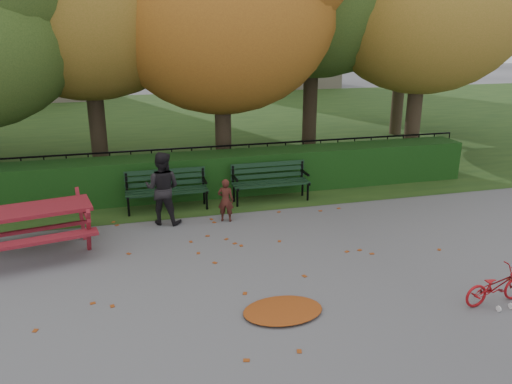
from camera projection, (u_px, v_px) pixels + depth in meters
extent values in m
plane|color=slate|center=(269.00, 276.00, 8.16)|extent=(90.00, 90.00, 0.00)
plane|color=#1A3413|center=(176.00, 125.00, 21.02)|extent=(90.00, 90.00, 0.00)
cube|color=black|center=(217.00, 174.00, 12.14)|extent=(13.00, 0.90, 1.00)
cube|color=black|center=(212.00, 181.00, 13.01)|extent=(14.00, 0.04, 0.04)
cube|color=black|center=(211.00, 147.00, 12.72)|extent=(14.00, 0.04, 0.04)
cylinder|color=black|center=(90.00, 174.00, 12.14)|extent=(0.03, 0.03, 1.00)
cylinder|color=black|center=(212.00, 166.00, 12.88)|extent=(0.03, 0.03, 1.00)
cylinder|color=black|center=(320.00, 158.00, 13.61)|extent=(0.03, 0.03, 1.00)
cylinder|color=black|center=(433.00, 151.00, 14.46)|extent=(0.03, 0.03, 1.00)
cylinder|color=black|center=(97.00, 118.00, 13.42)|extent=(0.44, 0.44, 3.15)
cylinder|color=black|center=(223.00, 124.00, 13.55)|extent=(0.44, 0.44, 2.80)
ellipsoid|color=brown|center=(221.00, 7.00, 12.62)|extent=(6.00, 6.00, 5.40)
cylinder|color=black|center=(310.00, 101.00, 15.36)|extent=(0.44, 0.44, 3.50)
cylinder|color=black|center=(414.00, 113.00, 14.73)|extent=(0.44, 0.44, 2.97)
cylinder|color=black|center=(398.00, 93.00, 18.81)|extent=(0.44, 0.44, 3.15)
cube|color=black|center=(168.00, 194.00, 10.85)|extent=(1.80, 0.12, 0.04)
cube|color=black|center=(167.00, 191.00, 11.02)|extent=(1.80, 0.12, 0.04)
cube|color=black|center=(166.00, 189.00, 11.18)|extent=(1.80, 0.12, 0.04)
cube|color=black|center=(166.00, 183.00, 11.23)|extent=(1.80, 0.05, 0.10)
cube|color=black|center=(165.00, 177.00, 11.18)|extent=(1.80, 0.05, 0.10)
cube|color=black|center=(165.00, 171.00, 11.14)|extent=(1.80, 0.05, 0.10)
cube|color=black|center=(128.00, 195.00, 10.81)|extent=(0.05, 0.55, 0.06)
cube|color=black|center=(127.00, 182.00, 10.99)|extent=(0.05, 0.05, 0.41)
cylinder|color=black|center=(128.00, 207.00, 10.71)|extent=(0.05, 0.05, 0.44)
cylinder|color=black|center=(128.00, 201.00, 11.04)|extent=(0.05, 0.05, 0.44)
cube|color=black|center=(127.00, 186.00, 10.77)|extent=(0.05, 0.45, 0.04)
cube|color=black|center=(205.00, 189.00, 11.23)|extent=(0.05, 0.55, 0.06)
cube|color=black|center=(203.00, 176.00, 11.41)|extent=(0.05, 0.05, 0.41)
cylinder|color=black|center=(207.00, 200.00, 11.13)|extent=(0.05, 0.05, 0.44)
cylinder|color=black|center=(204.00, 195.00, 11.46)|extent=(0.05, 0.05, 0.44)
cube|color=black|center=(205.00, 181.00, 11.19)|extent=(0.05, 0.45, 0.04)
cube|color=black|center=(273.00, 185.00, 11.44)|extent=(1.80, 0.12, 0.04)
cube|color=black|center=(271.00, 183.00, 11.60)|extent=(1.80, 0.12, 0.04)
cube|color=black|center=(269.00, 181.00, 11.77)|extent=(1.80, 0.12, 0.04)
cube|color=black|center=(268.00, 176.00, 11.82)|extent=(1.80, 0.05, 0.10)
cube|color=black|center=(268.00, 169.00, 11.77)|extent=(1.80, 0.05, 0.10)
cube|color=black|center=(268.00, 164.00, 11.73)|extent=(1.80, 0.05, 0.10)
cube|color=black|center=(235.00, 187.00, 11.40)|extent=(0.05, 0.55, 0.06)
cube|color=black|center=(233.00, 174.00, 11.58)|extent=(0.05, 0.05, 0.41)
cylinder|color=black|center=(237.00, 198.00, 11.30)|extent=(0.05, 0.05, 0.44)
cylinder|color=black|center=(234.00, 193.00, 11.63)|extent=(0.05, 0.05, 0.44)
cube|color=black|center=(235.00, 178.00, 11.36)|extent=(0.05, 0.45, 0.04)
cube|color=black|center=(305.00, 181.00, 11.81)|extent=(0.05, 0.55, 0.06)
cube|color=black|center=(302.00, 169.00, 11.99)|extent=(0.05, 0.05, 0.41)
cylinder|color=black|center=(308.00, 192.00, 11.71)|extent=(0.05, 0.05, 0.44)
cylinder|color=black|center=(303.00, 187.00, 12.04)|extent=(0.05, 0.05, 0.44)
cube|color=black|center=(305.00, 173.00, 11.77)|extent=(0.05, 0.45, 0.04)
cube|color=maroon|center=(31.00, 210.00, 8.78)|extent=(2.11, 1.20, 0.07)
cube|color=maroon|center=(36.00, 241.00, 8.32)|extent=(2.00, 0.66, 0.06)
cube|color=maroon|center=(32.00, 216.00, 9.45)|extent=(2.00, 0.66, 0.06)
cube|color=maroon|center=(89.00, 231.00, 8.84)|extent=(0.18, 0.57, 0.97)
cube|color=maroon|center=(81.00, 214.00, 9.68)|extent=(0.18, 0.57, 0.97)
cube|color=maroon|center=(83.00, 207.00, 9.17)|extent=(0.36, 1.47, 0.07)
cube|color=maroon|center=(34.00, 230.00, 8.90)|extent=(1.75, 0.41, 0.07)
ellipsoid|color=#6C2E0F|center=(283.00, 310.00, 7.10)|extent=(1.26, 0.95, 0.08)
imported|color=#3E1914|center=(226.00, 200.00, 10.38)|extent=(0.39, 0.33, 0.92)
imported|color=black|center=(162.00, 188.00, 10.19)|extent=(0.90, 0.81, 1.52)
imported|color=maroon|center=(496.00, 286.00, 7.29)|extent=(1.08, 0.44, 0.55)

